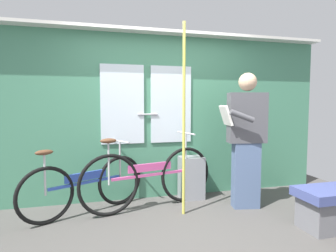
% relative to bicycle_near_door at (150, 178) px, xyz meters
% --- Properties ---
extents(ground_plane, '(6.09, 4.31, 0.04)m').
position_rel_bicycle_near_door_xyz_m(ground_plane, '(0.25, -0.89, -0.42)').
color(ground_plane, '#474442').
extents(train_door_wall, '(5.09, 0.28, 2.38)m').
position_rel_bicycle_near_door_xyz_m(train_door_wall, '(0.25, 0.46, 0.84)').
color(train_door_wall, '#427F60').
rests_on(train_door_wall, ground_plane).
extents(bicycle_near_door, '(1.81, 0.58, 0.97)m').
position_rel_bicycle_near_door_xyz_m(bicycle_near_door, '(0.00, 0.00, 0.00)').
color(bicycle_near_door, black).
rests_on(bicycle_near_door, ground_plane).
extents(bicycle_leaning_behind, '(1.49, 0.82, 0.87)m').
position_rel_bicycle_near_door_xyz_m(bicycle_leaning_behind, '(-0.80, 0.02, -0.05)').
color(bicycle_leaning_behind, black).
rests_on(bicycle_leaning_behind, ground_plane).
extents(passenger_reading_newspaper, '(0.62, 0.55, 1.76)m').
position_rel_bicycle_near_door_xyz_m(passenger_reading_newspaper, '(1.22, -0.28, 0.53)').
color(passenger_reading_newspaper, slate).
rests_on(passenger_reading_newspaper, ground_plane).
extents(trash_bin_by_wall, '(0.33, 0.28, 0.61)m').
position_rel_bicycle_near_door_xyz_m(trash_bin_by_wall, '(0.66, 0.25, -0.10)').
color(trash_bin_by_wall, gray).
rests_on(trash_bin_by_wall, ground_plane).
extents(handrail_pole, '(0.04, 0.04, 2.34)m').
position_rel_bicycle_near_door_xyz_m(handrail_pole, '(0.37, -0.29, 0.76)').
color(handrail_pole, '#C6C14C').
rests_on(handrail_pole, ground_plane).
extents(bench_seat_corner, '(0.70, 0.44, 0.45)m').
position_rel_bicycle_near_door_xyz_m(bench_seat_corner, '(1.77, -1.11, -0.16)').
color(bench_seat_corner, '#3D477F').
rests_on(bench_seat_corner, ground_plane).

